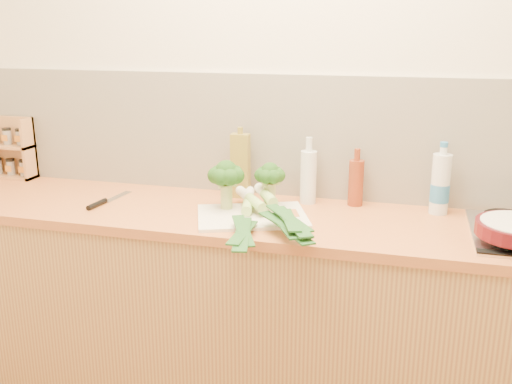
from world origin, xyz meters
The scene contains 14 objects.
room_shell centered at (0.00, 1.49, 1.17)m, with size 3.50×3.50×3.50m.
counter centered at (0.00, 1.20, 0.45)m, with size 3.20×0.62×0.90m.
chopping_board centered at (-0.10, 1.14, 0.91)m, with size 0.43×0.32×0.01m, color white.
broccoli_left centered at (-0.22, 1.19, 1.05)m, with size 0.15×0.15×0.20m.
broccoli_right centered at (-0.06, 1.26, 1.04)m, with size 0.13×0.13×0.19m.
leek_front centered at (-0.12, 1.12, 0.94)m, with size 0.22×0.72×0.04m.
leek_mid centered at (-0.05, 1.11, 0.95)m, with size 0.44×0.59×0.04m.
leek_back centered at (0.00, 1.12, 0.97)m, with size 0.35×0.57×0.04m.
chefs_knife centered at (-0.77, 1.14, 0.91)m, with size 0.06×0.31×0.02m.
spice_rack centered at (-1.45, 1.44, 1.03)m, with size 0.26×0.10×0.31m.
oil_tin centered at (-0.23, 1.40, 1.05)m, with size 0.08×0.05×0.32m.
glass_bottle centered at (0.08, 1.40, 1.02)m, with size 0.07×0.07×0.29m.
amber_bottle centered at (0.28, 1.42, 1.00)m, with size 0.06×0.06×0.25m.
water_bottle centered at (0.62, 1.40, 1.02)m, with size 0.08×0.08×0.28m.
Camera 1 is at (0.49, -0.94, 1.63)m, focal length 40.00 mm.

